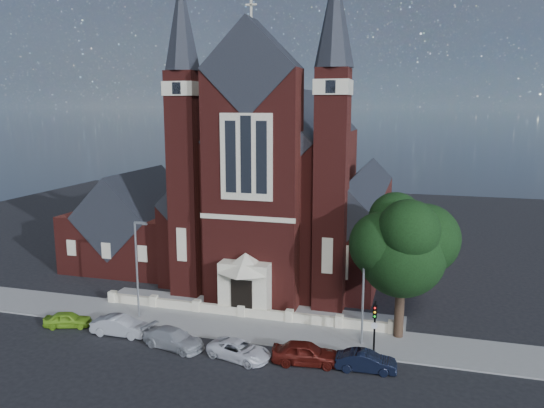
{
  "coord_description": "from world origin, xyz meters",
  "views": [
    {
      "loc": [
        13.55,
        -32.27,
        16.97
      ],
      "look_at": [
        1.0,
        12.0,
        8.52
      ],
      "focal_mm": 35.0,
      "sensor_mm": 36.0,
      "label": 1
    }
  ],
  "objects_px": {
    "street_lamp_right": "(365,284)",
    "car_silver_a": "(120,326)",
    "car_navy": "(366,361)",
    "car_white_suv": "(239,350)",
    "car_dark_red": "(306,353)",
    "street_tree": "(403,249)",
    "church": "(291,189)",
    "parish_hall": "(137,227)",
    "car_lime_van": "(68,319)",
    "street_lamp_left": "(138,264)",
    "car_silver_b": "(173,339)",
    "traffic_signal": "(375,321)"
  },
  "relations": [
    {
      "from": "parish_hall",
      "to": "street_lamp_left",
      "type": "height_order",
      "value": "parish_hall"
    },
    {
      "from": "car_silver_b",
      "to": "car_white_suv",
      "type": "distance_m",
      "value": 5.1
    },
    {
      "from": "parish_hall",
      "to": "car_white_suv",
      "type": "distance_m",
      "value": 26.12
    },
    {
      "from": "parish_hall",
      "to": "car_lime_van",
      "type": "height_order",
      "value": "parish_hall"
    },
    {
      "from": "street_tree",
      "to": "car_silver_b",
      "type": "relative_size",
      "value": 2.26
    },
    {
      "from": "car_silver_a",
      "to": "street_tree",
      "type": "bearing_deg",
      "value": -78.17
    },
    {
      "from": "street_lamp_right",
      "to": "car_white_suv",
      "type": "bearing_deg",
      "value": -150.68
    },
    {
      "from": "car_navy",
      "to": "car_silver_a",
      "type": "bearing_deg",
      "value": 84.82
    },
    {
      "from": "parish_hall",
      "to": "car_silver_a",
      "type": "distance_m",
      "value": 19.41
    },
    {
      "from": "church",
      "to": "car_silver_b",
      "type": "relative_size",
      "value": 7.37
    },
    {
      "from": "car_silver_a",
      "to": "car_dark_red",
      "type": "distance_m",
      "value": 14.42
    },
    {
      "from": "street_tree",
      "to": "church",
      "type": "bearing_deg",
      "value": 126.17
    },
    {
      "from": "church",
      "to": "car_lime_van",
      "type": "xyz_separation_m",
      "value": [
        -12.49,
        -21.98,
        -7.58
      ]
    },
    {
      "from": "car_lime_van",
      "to": "car_dark_red",
      "type": "distance_m",
      "value": 19.21
    },
    {
      "from": "parish_hall",
      "to": "car_navy",
      "type": "xyz_separation_m",
      "value": [
        26.7,
        -17.76,
        -3.36
      ]
    },
    {
      "from": "car_silver_a",
      "to": "car_silver_b",
      "type": "bearing_deg",
      "value": -102.01
    },
    {
      "from": "parish_hall",
      "to": "car_silver_b",
      "type": "height_order",
      "value": "parish_hall"
    },
    {
      "from": "car_dark_red",
      "to": "street_tree",
      "type": "bearing_deg",
      "value": -53.79
    },
    {
      "from": "parish_hall",
      "to": "car_silver_b",
      "type": "relative_size",
      "value": 2.58
    },
    {
      "from": "parish_hall",
      "to": "car_lime_van",
      "type": "xyz_separation_m",
      "value": [
        3.51,
        -17.04,
        -3.4
      ]
    },
    {
      "from": "car_silver_b",
      "to": "car_dark_red",
      "type": "height_order",
      "value": "car_dark_red"
    },
    {
      "from": "church",
      "to": "car_white_suv",
      "type": "distance_m",
      "value": 24.66
    },
    {
      "from": "church",
      "to": "street_tree",
      "type": "xyz_separation_m",
      "value": [
        12.6,
        -17.23,
        -1.23
      ]
    },
    {
      "from": "parish_hall",
      "to": "car_silver_a",
      "type": "height_order",
      "value": "parish_hall"
    },
    {
      "from": "car_silver_b",
      "to": "street_lamp_right",
      "type": "bearing_deg",
      "value": -59.21
    },
    {
      "from": "parish_hall",
      "to": "car_white_suv",
      "type": "bearing_deg",
      "value": -45.35
    },
    {
      "from": "car_silver_a",
      "to": "church",
      "type": "bearing_deg",
      "value": -21.02
    },
    {
      "from": "street_tree",
      "to": "car_lime_van",
      "type": "relative_size",
      "value": 3.0
    },
    {
      "from": "church",
      "to": "car_dark_red",
      "type": "bearing_deg",
      "value": -73.64
    },
    {
      "from": "street_lamp_right",
      "to": "car_silver_a",
      "type": "distance_m",
      "value": 18.5
    },
    {
      "from": "car_silver_a",
      "to": "car_navy",
      "type": "distance_m",
      "value": 18.41
    },
    {
      "from": "car_lime_van",
      "to": "car_navy",
      "type": "xyz_separation_m",
      "value": [
        23.19,
        -0.72,
        0.05
      ]
    },
    {
      "from": "car_white_suv",
      "to": "car_dark_red",
      "type": "height_order",
      "value": "car_dark_red"
    },
    {
      "from": "car_navy",
      "to": "church",
      "type": "bearing_deg",
      "value": 21.69
    },
    {
      "from": "car_lime_van",
      "to": "car_navy",
      "type": "relative_size",
      "value": 0.9
    },
    {
      "from": "traffic_signal",
      "to": "street_lamp_left",
      "type": "bearing_deg",
      "value": 175.24
    },
    {
      "from": "church",
      "to": "car_navy",
      "type": "height_order",
      "value": "church"
    },
    {
      "from": "parish_hall",
      "to": "traffic_signal",
      "type": "xyz_separation_m",
      "value": [
        27.0,
        -15.57,
        -1.43
      ]
    },
    {
      "from": "street_lamp_left",
      "to": "car_silver_b",
      "type": "distance_m",
      "value": 7.57
    },
    {
      "from": "street_tree",
      "to": "car_silver_b",
      "type": "distance_m",
      "value": 17.69
    },
    {
      "from": "car_silver_a",
      "to": "car_navy",
      "type": "xyz_separation_m",
      "value": [
        18.41,
        -0.52,
        -0.07
      ]
    },
    {
      "from": "street_tree",
      "to": "traffic_signal",
      "type": "height_order",
      "value": "street_tree"
    },
    {
      "from": "parish_hall",
      "to": "car_navy",
      "type": "bearing_deg",
      "value": -33.63
    },
    {
      "from": "parish_hall",
      "to": "car_lime_van",
      "type": "relative_size",
      "value": 3.42
    },
    {
      "from": "church",
      "to": "car_navy",
      "type": "distance_m",
      "value": 26.2
    },
    {
      "from": "car_silver_a",
      "to": "car_dark_red",
      "type": "relative_size",
      "value": 0.96
    },
    {
      "from": "car_lime_van",
      "to": "car_silver_b",
      "type": "xyz_separation_m",
      "value": [
        9.6,
        -1.06,
        0.08
      ]
    },
    {
      "from": "street_lamp_left",
      "to": "car_lime_van",
      "type": "distance_m",
      "value": 6.79
    },
    {
      "from": "parish_hall",
      "to": "traffic_signal",
      "type": "height_order",
      "value": "parish_hall"
    },
    {
      "from": "street_lamp_right",
      "to": "traffic_signal",
      "type": "relative_size",
      "value": 2.02
    }
  ]
}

